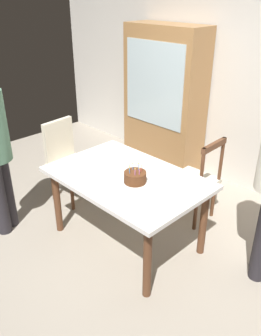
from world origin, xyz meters
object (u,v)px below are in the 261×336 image
birthday_cake (135,178)px  chair_spindle_back (196,181)px  dining_table (127,185)px  china_cabinet (164,100)px  plate_near_celebrant (81,169)px  plate_far_side (137,165)px  chair_upholstered (66,156)px

birthday_cake → chair_spindle_back: bearing=85.1°
birthday_cake → chair_spindle_back: 0.91m
dining_table → china_cabinet: 1.82m
plate_near_celebrant → chair_spindle_back: (0.62, 1.02, -0.29)m
plate_near_celebrant → plate_far_side: same height
plate_near_celebrant → china_cabinet: 1.85m
dining_table → china_cabinet: bearing=119.7°
birthday_cake → china_cabinet: bearing=123.0°
chair_upholstered → dining_table: bearing=-4.9°
dining_table → plate_near_celebrant: plate_near_celebrant is taller
plate_far_side → chair_spindle_back: size_ratio=0.23×
plate_far_side → chair_upholstered: 1.07m
birthday_cake → chair_spindle_back: (0.07, 0.84, -0.33)m
dining_table → birthday_cake: birthday_cake is taller
dining_table → chair_spindle_back: size_ratio=1.53×
birthday_cake → plate_near_celebrant: bearing=-162.3°
dining_table → birthday_cake: (0.15, -0.04, 0.14)m
dining_table → plate_far_side: 0.25m
plate_far_side → chair_spindle_back: chair_spindle_back is taller
dining_table → plate_near_celebrant: (-0.40, -0.22, 0.10)m
dining_table → chair_spindle_back: (0.22, 0.80, -0.19)m
chair_spindle_back → china_cabinet: size_ratio=0.50×
plate_far_side → plate_near_celebrant: bearing=-127.0°
dining_table → plate_near_celebrant: size_ratio=6.60×
plate_far_side → china_cabinet: 1.58m
dining_table → plate_near_celebrant: 0.47m
chair_spindle_back → china_cabinet: (-1.11, 0.76, 0.49)m
dining_table → china_cabinet: china_cabinet is taller
chair_upholstered → chair_spindle_back: bearing=27.9°
plate_near_celebrant → chair_spindle_back: bearing=58.6°
plate_far_side → dining_table: bearing=-71.5°
plate_far_side → chair_upholstered: chair_upholstered is taller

